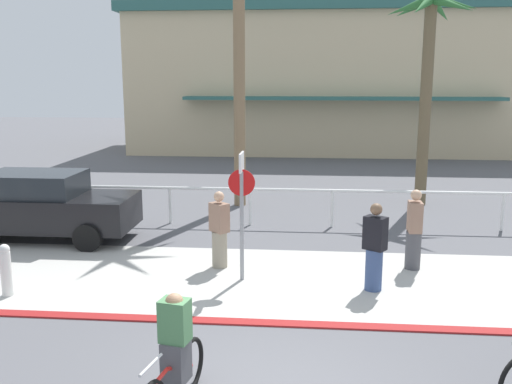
{
  "coord_description": "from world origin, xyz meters",
  "views": [
    {
      "loc": [
        0.36,
        -6.41,
        3.95
      ],
      "look_at": [
        -0.73,
        6.0,
        1.43
      ],
      "focal_mm": 39.58,
      "sensor_mm": 36.0,
      "label": 1
    }
  ],
  "objects": [
    {
      "name": "ground_plane",
      "position": [
        0.0,
        10.0,
        0.0
      ],
      "size": [
        80.0,
        80.0,
        0.0
      ],
      "primitive_type": "plane",
      "color": "#5B5B60"
    },
    {
      "name": "curb_paint",
      "position": [
        0.0,
        2.2,
        0.01
      ],
      "size": [
        44.0,
        0.24,
        0.03
      ],
      "primitive_type": "cube",
      "color": "maroon",
      "rests_on": "ground"
    },
    {
      "name": "bollard_2",
      "position": [
        -5.06,
        2.97,
        0.52
      ],
      "size": [
        0.2,
        0.2,
        1.0
      ],
      "color": "white",
      "rests_on": "ground"
    },
    {
      "name": "pedestrian_1",
      "position": [
        2.65,
        5.15,
        0.79
      ],
      "size": [
        0.32,
        0.4,
        1.71
      ],
      "color": "#4C4C51",
      "rests_on": "ground"
    },
    {
      "name": "rail_fence",
      "position": [
        0.0,
        8.5,
        0.84
      ],
      "size": [
        24.53,
        0.08,
        1.04
      ],
      "color": "white",
      "rests_on": "ground"
    },
    {
      "name": "building_backdrop",
      "position": [
        2.06,
        26.43,
        3.88
      ],
      "size": [
        22.58,
        10.28,
        7.71
      ],
      "color": "beige",
      "rests_on": "ground"
    },
    {
      "name": "stop_sign_bike_lane",
      "position": [
        -0.85,
        4.18,
        1.68
      ],
      "size": [
        0.52,
        0.56,
        2.56
      ],
      "color": "gray",
      "rests_on": "ground"
    },
    {
      "name": "pedestrian_0",
      "position": [
        1.68,
        3.85,
        0.78
      ],
      "size": [
        0.48,
        0.45,
        1.7
      ],
      "color": "#384C7A",
      "rests_on": "ground"
    },
    {
      "name": "palm_tree_2",
      "position": [
        4.05,
        11.54,
        4.71
      ],
      "size": [
        2.71,
        3.17,
        6.42
      ],
      "color": "brown",
      "rests_on": "ground"
    },
    {
      "name": "sidewalk_strip",
      "position": [
        0.0,
        4.2,
        0.01
      ],
      "size": [
        44.0,
        4.0,
        0.02
      ],
      "primitive_type": "cube",
      "color": "beige",
      "rests_on": "ground"
    },
    {
      "name": "car_black_1",
      "position": [
        -6.09,
        6.66,
        0.87
      ],
      "size": [
        4.4,
        2.02,
        1.69
      ],
      "color": "black",
      "rests_on": "ground"
    },
    {
      "name": "cyclist_red_0",
      "position": [
        -1.16,
        -0.32,
        0.69
      ],
      "size": [
        0.45,
        1.79,
        1.5
      ],
      "color": "black",
      "rests_on": "ground"
    },
    {
      "name": "pedestrian_2",
      "position": [
        -1.4,
        4.9,
        0.76
      ],
      "size": [
        0.47,
        0.47,
        1.66
      ],
      "color": "gray",
      "rests_on": "ground"
    }
  ]
}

